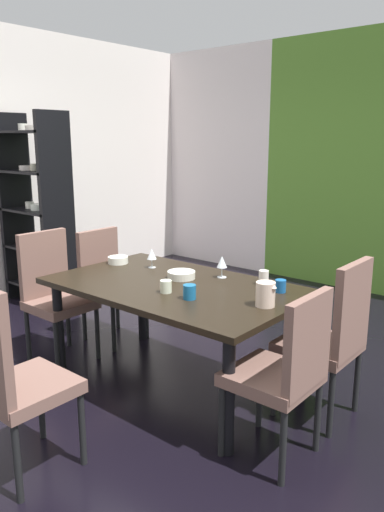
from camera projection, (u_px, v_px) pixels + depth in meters
ground_plane at (160, 369)px, 3.81m from camera, size 5.28×6.06×0.02m
back_panel_interior at (215, 160)px, 6.82m from camera, size 1.74×0.10×2.87m
dining_table at (175, 295)px, 3.43m from camera, size 1.74×1.05×0.74m
chair_right_far at (332, 334)px, 3.01m from camera, size 0.44×0.44×1.02m
chair_left_near at (54, 290)px, 3.89m from camera, size 0.44×0.44×1.01m
chair_left_far at (108, 279)px, 4.30m from camera, size 0.44×0.44×0.95m
chair_right_near at (285, 368)px, 2.61m from camera, size 0.44×0.44×0.96m
chair_head_near at (9, 374)px, 2.47m from camera, size 0.44×0.44×1.06m
display_shelf at (36, 210)px, 5.16m from camera, size 0.80×0.38×1.98m
wine_glass_west at (152, 254)px, 3.82m from camera, size 0.07×0.07×0.15m
wine_glass_near_shelf at (222, 262)px, 3.55m from camera, size 0.07×0.07×0.16m
serving_bowl_front at (118, 260)px, 3.98m from camera, size 0.16×0.16×0.05m
serving_bowl_left at (181, 275)px, 3.55m from camera, size 0.20×0.20×0.05m
cup_corner at (190, 292)px, 3.08m from camera, size 0.08×0.08×0.09m
cup_center at (166, 286)px, 3.21m from camera, size 0.08×0.08×0.08m
cup_near_window at (264, 278)px, 3.39m from camera, size 0.07×0.07×0.10m
cup_south at (281, 286)px, 3.22m from camera, size 0.07×0.07×0.08m
pitcher_right at (266, 294)px, 2.94m from camera, size 0.13×0.12×0.15m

